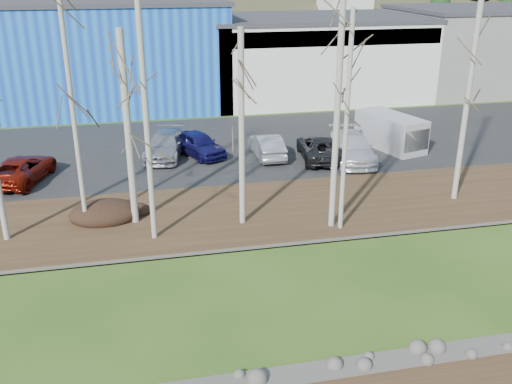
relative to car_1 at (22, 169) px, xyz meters
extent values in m
cube|color=#382616|center=(9.48, -6.36, -0.74)|extent=(80.00, 7.00, 0.15)
cube|color=black|center=(9.48, 4.14, -0.74)|extent=(80.00, 14.00, 0.14)
cube|color=#1843AC|center=(3.48, 18.14, 3.19)|extent=(20.00, 12.00, 8.00)
cube|color=#333338|center=(3.48, 18.14, 7.34)|extent=(20.40, 12.24, 0.30)
cube|color=silver|center=(21.48, 18.14, 2.44)|extent=(18.00, 12.00, 6.50)
cube|color=#333338|center=(21.48, 18.14, 5.84)|extent=(18.36, 12.24, 0.30)
cube|color=navy|center=(21.48, 12.24, 4.79)|extent=(17.64, 0.20, 1.20)
cube|color=slate|center=(37.48, 18.14, 2.69)|extent=(14.00, 12.00, 7.00)
cube|color=#333338|center=(37.48, 18.14, 6.34)|extent=(14.28, 12.24, 0.30)
ellipsoid|color=black|center=(4.37, -5.88, -0.36)|extent=(3.15, 2.23, 0.62)
cylinder|color=#B2ACA2|center=(3.57, -6.36, 5.20)|extent=(0.20, 0.20, 11.73)
cylinder|color=#B2ACA2|center=(5.69, -6.48, 3.50)|extent=(0.30, 0.30, 8.34)
cylinder|color=#B2ACA2|center=(6.44, -8.27, 4.09)|extent=(0.22, 0.22, 9.51)
cylinder|color=#B2ACA2|center=(10.33, -7.59, 3.53)|extent=(0.25, 0.25, 8.38)
cylinder|color=#B2ACA2|center=(14.37, -9.04, 3.91)|extent=(0.19, 0.19, 9.14)
cylinder|color=#B2ACA2|center=(14.07, -8.73, 4.06)|extent=(0.26, 0.26, 9.45)
cylinder|color=#B2ACA2|center=(21.00, -7.02, 5.50)|extent=(0.26, 0.26, 12.33)
imported|color=maroon|center=(0.00, 0.00, 0.00)|extent=(3.56, 5.30, 1.35)
imported|color=#929399|center=(7.65, 2.61, 0.05)|extent=(3.15, 5.31, 1.44)
imported|color=#161454|center=(9.61, 2.39, 0.04)|extent=(3.31, 4.55, 1.44)
imported|color=#A4A4A6|center=(13.55, 1.25, 0.01)|extent=(1.47, 4.15, 1.37)
imported|color=black|center=(16.51, 0.22, 0.02)|extent=(2.93, 5.23, 1.38)
imported|color=silver|center=(18.22, -0.36, 0.10)|extent=(3.01, 5.64, 1.55)
cube|color=silver|center=(21.48, 1.51, 0.36)|extent=(3.18, 5.08, 2.06)
cube|color=black|center=(21.99, -0.29, 0.36)|extent=(2.06, 1.46, 1.28)
camera|label=1|loc=(6.00, -30.19, 9.92)|focal=40.00mm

